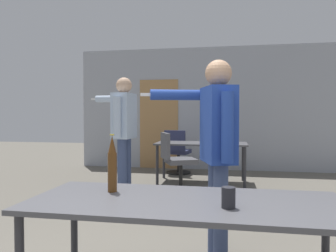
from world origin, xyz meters
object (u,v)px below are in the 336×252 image
(person_near_casual, at_px, (123,124))
(drink_cup, at_px, (228,198))
(office_chair_side_rolled, at_px, (177,153))
(office_chair_far_left, at_px, (176,163))
(beer_bottle, at_px, (112,165))
(person_far_watching, at_px, (216,138))

(person_near_casual, distance_m, drink_cup, 3.43)
(office_chair_side_rolled, bearing_deg, person_near_casual, -97.24)
(person_near_casual, bearing_deg, office_chair_far_left, -57.86)
(person_near_casual, relative_size, beer_bottle, 4.77)
(person_near_casual, bearing_deg, drink_cup, -149.50)
(person_near_casual, relative_size, person_far_watching, 1.06)
(beer_bottle, bearing_deg, person_far_watching, 50.97)
(office_chair_far_left, bearing_deg, office_chair_side_rolled, 164.23)
(person_near_casual, bearing_deg, person_far_watching, -140.24)
(office_chair_side_rolled, distance_m, drink_cup, 5.09)
(office_chair_side_rolled, relative_size, beer_bottle, 2.43)
(office_chair_far_left, height_order, beer_bottle, beer_bottle)
(beer_bottle, bearing_deg, office_chair_far_left, 91.37)
(office_chair_side_rolled, distance_m, beer_bottle, 4.75)
(beer_bottle, relative_size, drink_cup, 3.31)
(office_chair_side_rolled, height_order, beer_bottle, beer_bottle)
(office_chair_far_left, distance_m, beer_bottle, 3.24)
(person_far_watching, bearing_deg, person_near_casual, 18.63)
(person_near_casual, relative_size, drink_cup, 15.80)
(office_chair_side_rolled, xyz_separation_m, beer_bottle, (0.29, -4.72, 0.48))
(person_near_casual, bearing_deg, office_chair_side_rolled, -12.84)
(drink_cup, bearing_deg, person_near_casual, 117.65)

